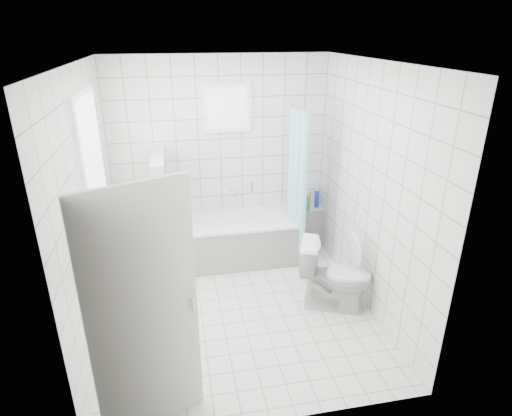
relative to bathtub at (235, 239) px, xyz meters
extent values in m
plane|color=white|center=(-0.11, -1.12, -0.29)|extent=(3.00, 3.00, 0.00)
plane|color=white|center=(-0.11, -1.12, 2.31)|extent=(3.00, 3.00, 0.00)
cube|color=white|center=(-0.11, 0.38, 1.01)|extent=(2.80, 0.02, 2.60)
cube|color=white|center=(-0.11, -2.62, 1.01)|extent=(2.80, 0.02, 2.60)
cube|color=white|center=(-1.51, -1.12, 1.01)|extent=(0.02, 3.00, 2.60)
cube|color=white|center=(1.29, -1.12, 1.01)|extent=(0.02, 3.00, 2.60)
cube|color=white|center=(-1.47, -0.82, 1.31)|extent=(0.01, 0.90, 1.40)
cube|color=white|center=(-0.01, 0.33, 1.66)|extent=(0.50, 0.01, 0.50)
cube|color=white|center=(-1.42, -0.82, 0.57)|extent=(0.18, 1.02, 0.08)
cube|color=silver|center=(-0.99, -2.45, 0.71)|extent=(0.75, 0.35, 2.00)
cube|color=white|center=(0.00, 0.00, -0.02)|extent=(1.65, 0.75, 0.55)
cube|color=white|center=(0.00, 0.00, 0.27)|extent=(1.67, 0.77, 0.03)
cube|color=white|center=(-0.90, -0.05, 0.46)|extent=(0.15, 0.85, 1.50)
cube|color=white|center=(1.12, 0.25, -0.02)|extent=(0.40, 0.24, 0.55)
imported|color=white|center=(0.92, -1.27, 0.10)|extent=(0.88, 0.70, 0.79)
cylinder|color=silver|center=(0.78, -0.02, 1.71)|extent=(0.02, 0.80, 0.02)
cube|color=silver|center=(0.10, 0.33, 0.56)|extent=(0.18, 0.06, 0.06)
imported|color=#CD4F6F|center=(-1.41, -1.18, 0.74)|extent=(0.14, 0.14, 0.26)
imported|color=silver|center=(-1.41, -0.87, 0.69)|extent=(0.18, 0.18, 0.17)
imported|color=#BA5DAF|center=(-1.41, -0.57, 0.72)|extent=(0.12, 0.12, 0.21)
cylinder|color=#F71D44|center=(1.08, 0.26, 0.37)|extent=(0.06, 0.06, 0.22)
cylinder|color=blue|center=(1.20, 0.26, 0.38)|extent=(0.06, 0.06, 0.25)
cylinder|color=green|center=(1.04, 0.17, 0.37)|extent=(0.06, 0.06, 0.23)
camera|label=1|loc=(-0.70, -5.02, 2.58)|focal=30.00mm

